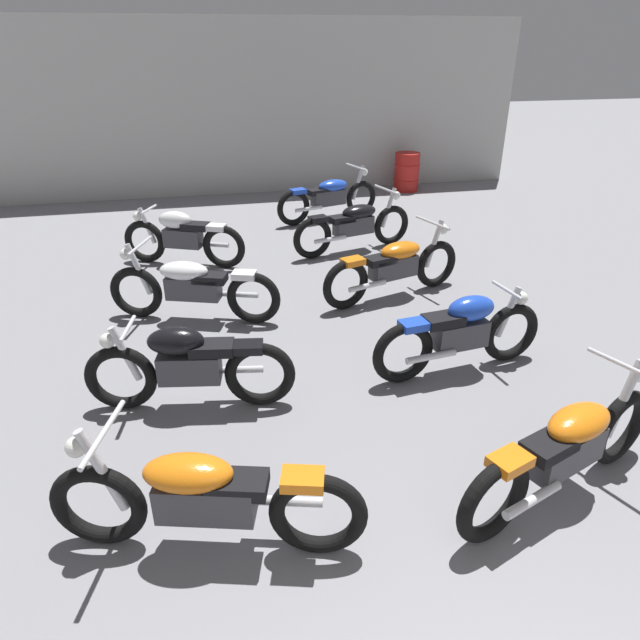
{
  "coord_description": "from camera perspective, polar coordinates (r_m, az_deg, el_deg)",
  "views": [
    {
      "loc": [
        -1.16,
        -0.09,
        3.19
      ],
      "look_at": [
        0.0,
        5.04,
        0.55
      ],
      "focal_mm": 31.7,
      "sensor_mm": 36.0,
      "label": 1
    }
  ],
  "objects": [
    {
      "name": "back_wall",
      "position": [
        13.12,
        -8.08,
        20.35
      ],
      "size": [
        12.7,
        0.24,
        3.6
      ],
      "primitive_type": "cube",
      "color": "#B2B2AD",
      "rests_on": "ground"
    },
    {
      "name": "motorcycle_left_row_1",
      "position": [
        4.02,
        -11.64,
        -17.06
      ],
      "size": [
        2.12,
        0.85,
        0.97
      ],
      "color": "black",
      "rests_on": "ground"
    },
    {
      "name": "motorcycle_left_row_2",
      "position": [
        5.41,
        -13.13,
        -4.43
      ],
      "size": [
        1.96,
        0.55,
        0.88
      ],
      "color": "black",
      "rests_on": "ground"
    },
    {
      "name": "motorcycle_left_row_3",
      "position": [
        7.12,
        -12.77,
        3.33
      ],
      "size": [
        2.08,
        0.95,
        0.97
      ],
      "color": "black",
      "rests_on": "ground"
    },
    {
      "name": "motorcycle_left_row_4",
      "position": [
        8.99,
        -13.72,
        8.2
      ],
      "size": [
        1.85,
        0.9,
        0.88
      ],
      "color": "black",
      "rests_on": "ground"
    },
    {
      "name": "motorcycle_right_row_1",
      "position": [
        4.69,
        23.63,
        -11.76
      ],
      "size": [
        2.07,
        0.96,
        0.97
      ],
      "color": "black",
      "rests_on": "ground"
    },
    {
      "name": "motorcycle_right_row_2",
      "position": [
        6.03,
        14.04,
        -1.17
      ],
      "size": [
        1.97,
        0.55,
        0.88
      ],
      "color": "black",
      "rests_on": "ground"
    },
    {
      "name": "motorcycle_right_row_3",
      "position": [
        7.65,
        7.52,
        5.46
      ],
      "size": [
        2.11,
        0.89,
        0.97
      ],
      "color": "black",
      "rests_on": "ground"
    },
    {
      "name": "motorcycle_right_row_4",
      "position": [
        9.36,
        3.48,
        9.61
      ],
      "size": [
        2.13,
        0.85,
        0.97
      ],
      "color": "black",
      "rests_on": "ground"
    },
    {
      "name": "motorcycle_right_row_5",
      "position": [
        11.07,
        0.91,
        12.35
      ],
      "size": [
        2.11,
        0.88,
        0.97
      ],
      "color": "black",
      "rests_on": "ground"
    },
    {
      "name": "oil_drum",
      "position": [
        13.52,
        8.74,
        14.57
      ],
      "size": [
        0.59,
        0.59,
        0.85
      ],
      "color": "red",
      "rests_on": "ground"
    }
  ]
}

